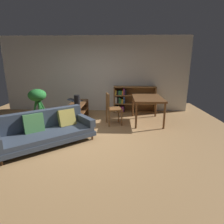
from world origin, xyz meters
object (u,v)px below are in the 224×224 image
at_px(open_laptop, 76,101).
at_px(desk_speaker, 77,100).
at_px(media_console, 78,111).
at_px(fabric_couch, 46,130).
at_px(dining_chair_near, 112,107).
at_px(dining_table, 148,100).
at_px(potted_floor_plant, 38,100).
at_px(bookshelf, 131,99).

xyz_separation_m(open_laptop, desk_speaker, (0.16, -0.49, 0.12)).
xyz_separation_m(media_console, desk_speaker, (0.04, -0.23, 0.42)).
distance_m(fabric_couch, dining_chair_near, 1.99).
xyz_separation_m(fabric_couch, dining_table, (2.50, 1.65, 0.37)).
distance_m(media_console, potted_floor_plant, 1.25).
relative_size(media_console, dining_table, 1.00).
bearing_deg(media_console, open_laptop, 114.80).
distance_m(fabric_couch, bookshelf, 3.54).
distance_m(dining_table, dining_chair_near, 1.12).
bearing_deg(dining_table, media_console, 177.35).
bearing_deg(fabric_couch, dining_chair_near, 43.99).
xyz_separation_m(desk_speaker, potted_floor_plant, (-1.19, -0.01, -0.00)).
bearing_deg(media_console, desk_speaker, -79.86).
distance_m(desk_speaker, dining_chair_near, 1.06).
distance_m(desk_speaker, potted_floor_plant, 1.19).
relative_size(potted_floor_plant, dining_chair_near, 1.09).
bearing_deg(desk_speaker, open_laptop, 108.04).
bearing_deg(fabric_couch, media_console, 78.95).
xyz_separation_m(fabric_couch, desk_speaker, (0.38, 1.52, 0.38)).
distance_m(fabric_couch, dining_table, 3.02).
bearing_deg(fabric_couch, potted_floor_plant, 118.04).
height_order(fabric_couch, bookshelf, bookshelf).
height_order(fabric_couch, open_laptop, fabric_couch).
height_order(open_laptop, dining_table, dining_table).
xyz_separation_m(media_console, open_laptop, (-0.12, 0.25, 0.30)).
bearing_deg(dining_chair_near, open_laptop, 152.03).
bearing_deg(dining_chair_near, dining_table, 14.75).
height_order(open_laptop, dining_chair_near, dining_chair_near).
bearing_deg(dining_table, open_laptop, 171.19).
relative_size(open_laptop, potted_floor_plant, 0.48).
xyz_separation_m(fabric_couch, media_console, (0.34, 1.75, -0.04)).
bearing_deg(media_console, fabric_couch, -101.05).
bearing_deg(bookshelf, dining_table, -71.10).
relative_size(desk_speaker, potted_floor_plant, 0.28).
height_order(media_console, open_laptop, open_laptop).
bearing_deg(desk_speaker, potted_floor_plant, -179.71).
relative_size(media_console, dining_chair_near, 1.40).
bearing_deg(open_laptop, dining_table, -8.81).
distance_m(desk_speaker, bookshelf, 2.18).
height_order(dining_table, dining_chair_near, dining_chair_near).
xyz_separation_m(dining_table, bookshelf, (-0.41, 1.21, -0.22)).
distance_m(media_console, open_laptop, 0.41).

